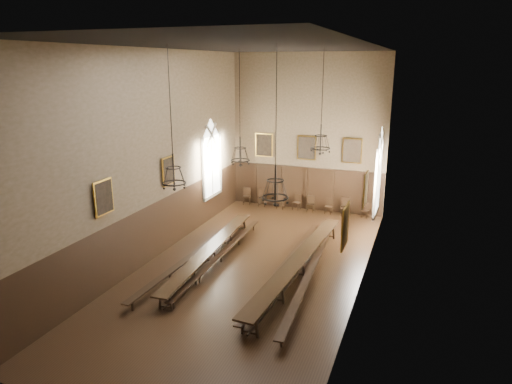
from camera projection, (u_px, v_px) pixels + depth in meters
The scene contains 34 objects.
floor at pixel (251, 270), 19.23m from camera, with size 9.00×18.00×0.02m, color black.
ceiling at pixel (250, 46), 16.77m from camera, with size 9.00×18.00×0.02m, color black.
wall_back at pixel (308, 134), 26.11m from camera, with size 9.00×0.02×9.00m, color brown.
wall_front at pixel (100, 249), 9.88m from camera, with size 9.00×0.02×9.00m, color brown.
wall_left at pixel (153, 157), 19.52m from camera, with size 0.02×18.00×9.00m, color brown.
wall_right at pixel (367, 175), 16.47m from camera, with size 0.02×18.00×9.00m, color brown.
wainscot_panelling at pixel (251, 242), 18.88m from camera, with size 9.00×18.00×2.50m, color black, non-canonical shape.
table_left at pixel (210, 255), 19.80m from camera, with size 1.22×9.20×0.72m.
table_right at pixel (298, 267), 18.51m from camera, with size 1.39×10.30×0.80m.
bench_left_outer at pixel (200, 253), 20.21m from camera, with size 0.68×10.43×0.47m.
bench_left_inner at pixel (221, 257), 19.89m from camera, with size 0.42×9.06×0.41m.
bench_right_inner at pixel (285, 267), 18.79m from camera, with size 0.40×10.00×0.45m.
bench_right_outer at pixel (311, 272), 18.30m from camera, with size 0.92×10.41×0.47m.
chair_0 at pixel (247, 199), 28.10m from camera, with size 0.55×0.55×1.01m.
chair_1 at pixel (262, 201), 27.75m from camera, with size 0.50×0.50×1.03m.
chair_2 at pixel (280, 204), 27.25m from camera, with size 0.43×0.43×0.95m.
chair_3 at pixel (297, 205), 27.02m from camera, with size 0.50×0.50×0.94m.
chair_4 at pixel (310, 207), 26.69m from camera, with size 0.46×0.46×0.93m.
chair_5 at pixel (328, 209), 26.33m from camera, with size 0.39×0.39×0.88m.
chair_6 at pixel (345, 210), 26.01m from camera, with size 0.51×0.51×1.04m.
chair_7 at pixel (365, 213), 25.59m from camera, with size 0.47×0.47×0.86m.
chandelier_back_left at pixel (240, 153), 21.28m from camera, with size 0.90×0.90×5.16m.
chandelier_back_right at pixel (321, 142), 19.77m from camera, with size 0.85×0.85×4.34m.
chandelier_front_left at pixel (174, 174), 16.40m from camera, with size 0.88×0.88×4.94m.
chandelier_front_right at pixel (275, 189), 15.69m from camera, with size 0.94×0.94×5.26m.
portrait_back_0 at pixel (264, 145), 27.09m from camera, with size 1.10×0.12×1.40m.
portrait_back_1 at pixel (307, 148), 26.21m from camera, with size 1.10×0.12×1.40m.
portrait_back_2 at pixel (352, 151), 25.33m from camera, with size 1.10×0.12×1.40m.
portrait_left_0 at pixel (169, 171), 20.60m from camera, with size 0.12×1.00×1.30m.
portrait_left_1 at pixel (104, 197), 16.54m from camera, with size 0.12×1.00×1.30m.
portrait_right_0 at pixel (366, 189), 17.63m from camera, with size 0.12×1.00×1.30m.
portrait_right_1 at pixel (345, 227), 13.58m from camera, with size 0.12×1.00×1.30m.
window_right at pixel (379, 172), 21.75m from camera, with size 0.20×2.20×4.60m, color white, non-canonical shape.
window_left at pixel (211, 159), 24.75m from camera, with size 0.20×2.20×4.60m, color white, non-canonical shape.
Camera 1 is at (6.39, -16.40, 8.39)m, focal length 32.00 mm.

